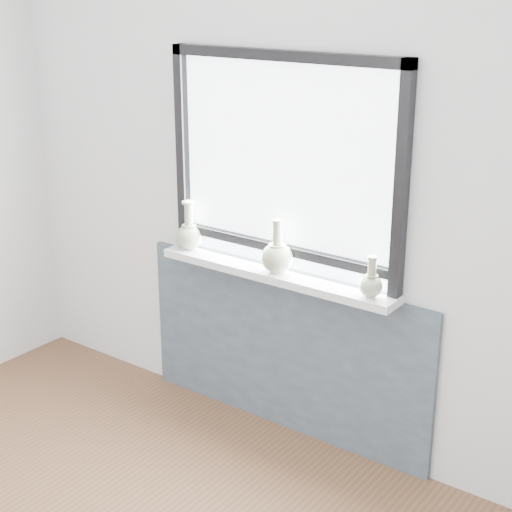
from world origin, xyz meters
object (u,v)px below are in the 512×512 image
Objects in this scene: vase_a at (189,234)px; vase_b at (277,256)px; windowsill at (275,274)px; vase_c at (371,284)px.

vase_b reaches higher than vase_a.
vase_b is at bearing -34.94° from windowsill.
vase_c is (0.52, -0.01, -0.02)m from vase_b.
vase_b is 1.39× the size of vase_c.
vase_c is at bearing -0.83° from vase_b.
vase_b reaches higher than windowsill.
vase_a is at bearing 178.69° from vase_c.
vase_a reaches higher than windowsill.
vase_c is at bearing -2.22° from windowsill.
vase_a is 0.58m from vase_b.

